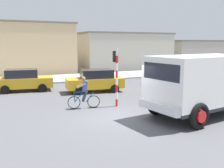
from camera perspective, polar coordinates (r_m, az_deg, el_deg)
ground_plane at (r=12.19m, az=2.02°, el=-7.49°), size 120.00×120.00×0.00m
sidewalk_far at (r=25.15m, az=-12.21°, el=1.14°), size 80.00×5.00×0.16m
truck_foreground at (r=12.83m, az=19.07°, el=0.47°), size 5.71×3.38×2.90m
cyclist at (r=13.79m, az=-6.24°, el=-1.89°), size 1.70×0.58×1.72m
traffic_light_pole at (r=14.05m, az=0.92°, el=3.33°), size 0.24×0.43×3.20m
car_red_near at (r=22.92m, az=12.82°, el=2.21°), size 4.05×1.97×1.60m
car_white_mid at (r=19.72m, az=-19.01°, el=0.85°), size 4.20×2.30×1.60m
car_far_side at (r=18.42m, az=-3.75°, el=0.78°), size 4.18×2.25×1.60m
building_mid_block at (r=31.07m, az=-20.11°, el=7.44°), size 12.12×6.51×5.73m
building_corner_right at (r=34.60m, az=3.10°, el=7.32°), size 12.21×5.16×4.80m
building_set_back at (r=42.84m, az=18.05°, el=6.62°), size 10.83×6.29×3.87m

